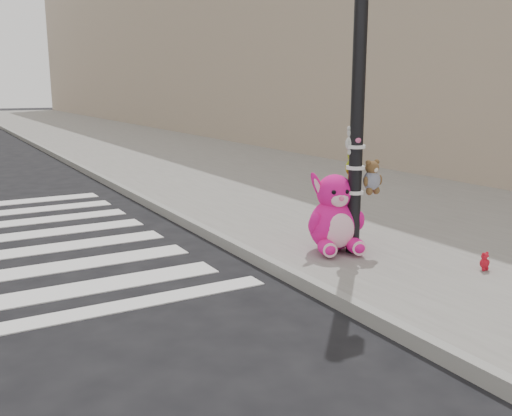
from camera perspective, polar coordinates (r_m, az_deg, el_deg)
ground at (r=4.46m, az=-2.28°, el=-16.58°), size 120.00×120.00×0.00m
sidewalk_near at (r=15.24m, az=-3.03°, el=4.22°), size 7.00×80.00×0.14m
curb_edge at (r=14.04m, az=-15.71°, el=3.12°), size 0.12×80.00×0.15m
bld_near at (r=26.66m, az=-2.27°, el=18.19°), size 5.00×60.00×10.00m
signal_pole at (r=6.90m, az=10.15°, el=8.90°), size 0.69×0.49×4.00m
pink_bunny at (r=7.07m, az=7.89°, el=-1.02°), size 0.81×0.88×1.01m
red_teddy at (r=6.81m, az=21.89°, el=-4.97°), size 0.15×0.11×0.21m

